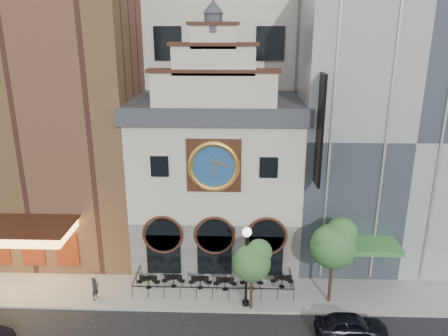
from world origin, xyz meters
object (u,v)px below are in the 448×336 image
object	(u,v)px
tree_right	(334,243)
bistro_1	(173,281)
pedestrian	(95,288)
tree_left	(253,260)
car_right	(351,326)
bistro_4	(252,282)
lamppost	(246,258)
bistro_5	(282,281)
bistro_2	(200,282)
bistro_3	(225,283)
bistro_0	(148,282)

from	to	relation	value
tree_right	bistro_1	bearing A→B (deg)	173.36
pedestrian	tree_left	distance (m)	10.58
pedestrian	tree_left	xyz separation A→B (m)	(10.23, -0.59, 2.63)
car_right	pedestrian	size ratio (longest dim) A/B	2.63
bistro_4	lamppost	distance (m)	3.51
pedestrian	bistro_4	bearing A→B (deg)	-62.14
bistro_1	bistro_5	bearing A→B (deg)	1.56
bistro_2	bistro_3	bearing A→B (deg)	-3.70
bistro_4	pedestrian	size ratio (longest dim) A/B	1.00
bistro_1	bistro_2	size ratio (longest dim) A/B	1.00
bistro_1	tree_right	xyz separation A→B (m)	(10.45, -1.22, 3.74)
car_right	lamppost	size ratio (longest dim) A/B	0.76
bistro_2	lamppost	size ratio (longest dim) A/B	0.29
tree_left	tree_right	world-z (taller)	tree_right
lamppost	bistro_1	bearing A→B (deg)	168.51
bistro_3	bistro_4	xyz separation A→B (m)	(1.81, 0.18, 0.00)
bistro_3	bistro_5	distance (m)	3.93
bistro_2	bistro_4	xyz separation A→B (m)	(3.52, 0.07, 0.00)
bistro_5	tree_left	xyz separation A→B (m)	(-2.15, -2.40, 2.96)
car_right	tree_left	bearing A→B (deg)	67.25
bistro_3	pedestrian	world-z (taller)	pedestrian
bistro_1	bistro_2	distance (m)	1.85
bistro_0	tree_right	bearing A→B (deg)	-4.83
car_right	tree_right	distance (m)	4.95
bistro_1	bistro_5	size ratio (longest dim) A/B	1.00
bistro_4	lamppost	size ratio (longest dim) A/B	0.29
car_right	bistro_2	bearing A→B (deg)	63.72
bistro_1	car_right	world-z (taller)	car_right
bistro_1	tree_right	distance (m)	11.16
bistro_0	bistro_5	size ratio (longest dim) A/B	1.00
lamppost	tree_left	xyz separation A→B (m)	(0.37, -0.27, 0.03)
bistro_1	bistro_3	bearing A→B (deg)	-3.68
tree_right	tree_left	bearing A→B (deg)	-169.17
pedestrian	bistro_5	bearing A→B (deg)	-62.43
bistro_4	tree_left	world-z (taller)	tree_left
bistro_5	bistro_1	bearing A→B (deg)	-178.44
tree_right	car_right	bearing A→B (deg)	-80.01
bistro_1	tree_right	world-z (taller)	tree_right
pedestrian	tree_right	bearing A→B (deg)	-69.30
bistro_1	tree_left	distance (m)	6.47
bistro_2	bistro_5	world-z (taller)	same
pedestrian	lamppost	world-z (taller)	lamppost
bistro_3	car_right	size ratio (longest dim) A/B	0.38
bistro_3	lamppost	xyz separation A→B (m)	(1.38, -1.70, 2.93)
bistro_1	bistro_4	bearing A→B (deg)	-0.53
pedestrian	lamppost	bearing A→B (deg)	-72.62
car_right	tree_right	size ratio (longest dim) A/B	0.73
bistro_3	lamppost	size ratio (longest dim) A/B	0.29
bistro_3	car_right	xyz separation A→B (m)	(7.47, -4.29, 0.10)
bistro_4	tree_left	size ratio (longest dim) A/B	0.34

